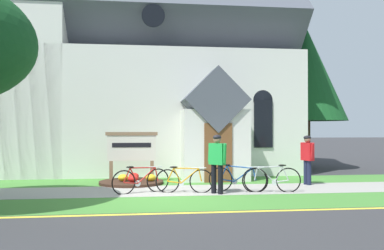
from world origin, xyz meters
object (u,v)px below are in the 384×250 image
object	(u,v)px
bicycle_green	(184,180)
cyclist_in_orange_jersey	(307,156)
bicycle_blue	(238,179)
bicycle_red	(141,180)
roadside_conifer	(306,74)
church_sign	(132,149)
bicycle_yellow	(272,179)
cyclist_in_blue_jersey	(217,159)

from	to	relation	value
bicycle_green	cyclist_in_orange_jersey	size ratio (longest dim) A/B	1.02
cyclist_in_orange_jersey	bicycle_blue	bearing A→B (deg)	-157.33
bicycle_red	bicycle_blue	world-z (taller)	bicycle_blue
cyclist_in_orange_jersey	bicycle_green	bearing A→B (deg)	-164.55
cyclist_in_orange_jersey	roadside_conifer	size ratio (longest dim) A/B	0.25
cyclist_in_orange_jersey	bicycle_red	bearing A→B (deg)	-168.92
roadside_conifer	bicycle_green	bearing A→B (deg)	-134.20
bicycle_red	cyclist_in_orange_jersey	world-z (taller)	cyclist_in_orange_jersey
church_sign	bicycle_green	bearing A→B (deg)	-58.91
bicycle_green	cyclist_in_orange_jersey	bearing A→B (deg)	15.45
church_sign	bicycle_yellow	world-z (taller)	church_sign
bicycle_yellow	cyclist_in_orange_jersey	world-z (taller)	cyclist_in_orange_jersey
church_sign	bicycle_red	size ratio (longest dim) A/B	1.09
cyclist_in_orange_jersey	cyclist_in_blue_jersey	size ratio (longest dim) A/B	0.97
bicycle_yellow	cyclist_in_orange_jersey	bearing A→B (deg)	39.64
church_sign	roadside_conifer	world-z (taller)	roadside_conifer
bicycle_green	cyclist_in_blue_jersey	bearing A→B (deg)	-19.33
church_sign	roadside_conifer	distance (m)	9.85
bicycle_green	bicycle_yellow	world-z (taller)	bicycle_yellow
bicycle_blue	cyclist_in_orange_jersey	size ratio (longest dim) A/B	1.02
bicycle_yellow	cyclist_in_orange_jersey	xyz separation A→B (m)	(1.71, 1.42, 0.59)
roadside_conifer	church_sign	bearing A→B (deg)	-153.15
cyclist_in_blue_jersey	bicycle_yellow	bearing A→B (deg)	3.52
bicycle_yellow	bicycle_blue	size ratio (longest dim) A/B	1.03
church_sign	bicycle_green	world-z (taller)	church_sign
church_sign	bicycle_blue	bearing A→B (deg)	-38.59
roadside_conifer	cyclist_in_blue_jersey	bearing A→B (deg)	-128.60
bicycle_yellow	roadside_conifer	bearing A→B (deg)	60.20
bicycle_red	bicycle_yellow	distance (m)	3.90
bicycle_yellow	church_sign	bearing A→B (deg)	145.59
bicycle_green	cyclist_in_blue_jersey	size ratio (longest dim) A/B	0.99
bicycle_green	bicycle_yellow	xyz separation A→B (m)	(2.61, -0.22, 0.02)
bicycle_red	bicycle_green	xyz separation A→B (m)	(1.28, -0.10, -0.00)
church_sign	bicycle_green	xyz separation A→B (m)	(1.61, -2.66, -0.81)
bicycle_yellow	cyclist_in_blue_jersey	xyz separation A→B (m)	(-1.68, -0.10, 0.63)
bicycle_green	bicycle_yellow	size ratio (longest dim) A/B	0.97
bicycle_red	bicycle_blue	xyz separation A→B (m)	(2.92, -0.02, 0.01)
bicycle_red	cyclist_in_orange_jersey	xyz separation A→B (m)	(5.59, 1.10, 0.60)
bicycle_green	cyclist_in_blue_jersey	distance (m)	1.18
bicycle_red	cyclist_in_orange_jersey	distance (m)	5.73
bicycle_green	bicycle_blue	xyz separation A→B (m)	(1.64, 0.07, 0.01)
bicycle_blue	roadside_conifer	size ratio (longest dim) A/B	0.25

